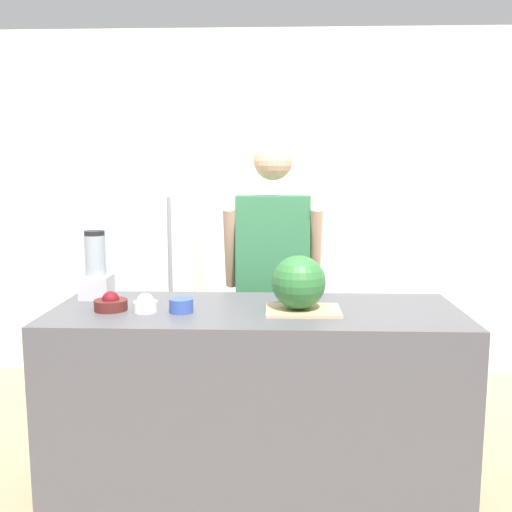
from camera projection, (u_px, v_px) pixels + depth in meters
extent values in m
cube|color=white|center=(264.00, 206.00, 4.35)|extent=(8.00, 0.06, 2.60)
cube|color=#4C4C51|center=(256.00, 400.00, 2.80)|extent=(1.95, 0.74, 0.92)
cube|color=white|center=(148.00, 265.00, 4.04)|extent=(0.75, 0.70, 1.82)
cylinder|color=gray|center=(170.00, 247.00, 3.64)|extent=(0.02, 0.02, 0.64)
cube|color=#333338|center=(272.00, 361.00, 3.48)|extent=(0.32, 0.18, 0.84)
cube|color=#337247|center=(273.00, 246.00, 3.37)|extent=(0.43, 0.22, 0.59)
sphere|color=#DBAD89|center=(273.00, 161.00, 3.30)|extent=(0.23, 0.23, 0.23)
cylinder|color=#DBAD89|center=(230.00, 248.00, 3.34)|extent=(0.07, 0.24, 0.50)
cylinder|color=#DBAD89|center=(315.00, 249.00, 3.33)|extent=(0.07, 0.24, 0.50)
cube|color=tan|center=(303.00, 310.00, 2.67)|extent=(0.35, 0.25, 0.01)
sphere|color=#2D6B33|center=(299.00, 282.00, 2.65)|extent=(0.25, 0.25, 0.25)
cylinder|color=#511E19|center=(111.00, 305.00, 2.70)|extent=(0.16, 0.16, 0.05)
sphere|color=maroon|center=(111.00, 300.00, 2.69)|extent=(0.08, 0.08, 0.08)
cylinder|color=white|center=(145.00, 307.00, 2.66)|extent=(0.11, 0.11, 0.05)
sphere|color=white|center=(145.00, 301.00, 2.66)|extent=(0.08, 0.08, 0.08)
cylinder|color=#334C9E|center=(181.00, 305.00, 2.65)|extent=(0.11, 0.11, 0.06)
cube|color=#B7B7BC|center=(97.00, 287.00, 2.95)|extent=(0.15, 0.15, 0.12)
cylinder|color=#99A3AD|center=(95.00, 255.00, 2.92)|extent=(0.11, 0.11, 0.21)
cylinder|color=black|center=(94.00, 233.00, 2.90)|extent=(0.10, 0.10, 0.02)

